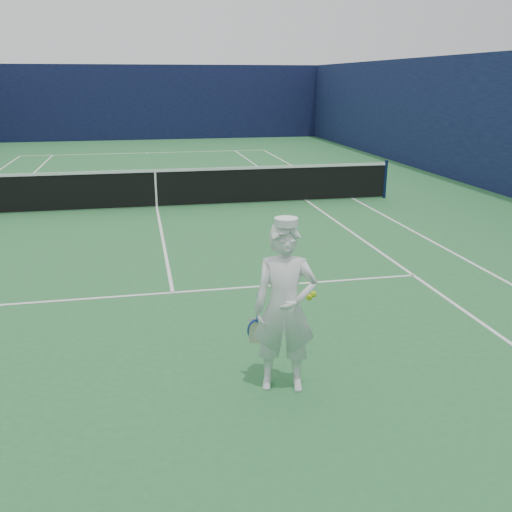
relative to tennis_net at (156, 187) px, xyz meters
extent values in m
plane|color=#286B36|center=(0.00, 0.00, -0.55)|extent=(80.00, 80.00, 0.00)
cube|color=white|center=(0.00, 11.88, -0.55)|extent=(11.03, 0.06, 0.01)
cube|color=white|center=(5.49, 0.00, -0.55)|extent=(0.06, 23.83, 0.01)
cube|color=white|center=(4.12, 0.00, -0.55)|extent=(0.06, 23.77, 0.01)
cube|color=white|center=(0.00, 6.40, -0.55)|extent=(8.23, 0.06, 0.01)
cube|color=white|center=(0.00, -6.40, -0.55)|extent=(8.23, 0.06, 0.01)
cube|color=white|center=(0.00, 0.00, -0.55)|extent=(0.06, 12.80, 0.01)
cube|color=white|center=(0.00, 11.73, -0.55)|extent=(0.06, 0.30, 0.01)
cube|color=#0E1233|center=(0.00, 18.00, 1.45)|extent=(20.12, 0.12, 4.00)
cube|color=#10173C|center=(10.00, 0.00, 1.45)|extent=(0.12, 36.12, 4.00)
cylinder|color=#141E4C|center=(6.40, 0.00, -0.02)|extent=(0.09, 0.09, 1.07)
cube|color=black|center=(0.00, 0.00, -0.05)|extent=(12.79, 0.02, 0.92)
cube|color=white|center=(0.00, 0.00, 0.42)|extent=(12.79, 0.04, 0.07)
cube|color=white|center=(0.00, 0.00, -0.08)|extent=(0.05, 0.03, 0.94)
imported|color=white|center=(1.01, -9.54, 0.37)|extent=(0.76, 0.59, 1.84)
cylinder|color=white|center=(1.01, -9.54, 1.31)|extent=(0.24, 0.24, 0.08)
cube|color=white|center=(1.04, -9.41, 1.28)|extent=(0.20, 0.14, 0.02)
cylinder|color=navy|center=(0.76, -9.39, 0.40)|extent=(0.05, 0.10, 0.22)
cube|color=#1C3798|center=(0.76, -9.33, 0.22)|extent=(0.03, 0.02, 0.14)
torus|color=#1C3798|center=(0.78, -9.28, 0.01)|extent=(0.31, 0.17, 0.29)
cube|color=beige|center=(0.78, -9.28, 0.01)|extent=(0.21, 0.06, 0.30)
sphere|color=#C1D518|center=(1.28, -9.50, 0.46)|extent=(0.07, 0.07, 0.07)
sphere|color=#C1D518|center=(1.33, -9.49, 0.49)|extent=(0.07, 0.07, 0.07)
camera|label=1|loc=(-0.41, -14.92, 2.68)|focal=40.00mm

